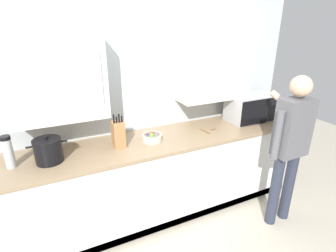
% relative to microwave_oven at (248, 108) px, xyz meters
% --- Properties ---
extents(ground_plane, '(9.27, 9.27, 0.00)m').
position_rel_microwave_oven_xyz_m(ground_plane, '(-1.30, -0.72, -1.09)').
color(ground_plane, '#B7AD99').
extents(back_wall_tiled, '(3.94, 0.44, 2.70)m').
position_rel_microwave_oven_xyz_m(back_wall_tiled, '(-1.30, 0.29, 0.35)').
color(back_wall_tiled, '#B2BCC1').
rests_on(back_wall_tiled, ground_plane).
extents(counter_unit, '(3.46, 0.70, 0.92)m').
position_rel_microwave_oven_xyz_m(counter_unit, '(-1.30, -0.04, -0.63)').
color(counter_unit, white).
rests_on(counter_unit, ground_plane).
extents(microwave_oven, '(0.54, 0.37, 0.33)m').
position_rel_microwave_oven_xyz_m(microwave_oven, '(0.00, 0.00, 0.00)').
color(microwave_oven, '#B7BABF').
rests_on(microwave_oven, counter_unit).
extents(stock_pot, '(0.34, 0.24, 0.25)m').
position_rel_microwave_oven_xyz_m(stock_pot, '(-2.31, -0.07, -0.05)').
color(stock_pot, black).
rests_on(stock_pot, counter_unit).
extents(fruit_bowl, '(0.21, 0.21, 0.10)m').
position_rel_microwave_oven_xyz_m(fruit_bowl, '(-1.32, -0.05, -0.12)').
color(fruit_bowl, beige).
rests_on(fruit_bowl, counter_unit).
extents(knife_block, '(0.11, 0.15, 0.35)m').
position_rel_microwave_oven_xyz_m(knife_block, '(-1.67, -0.03, -0.03)').
color(knife_block, '#A37547').
rests_on(knife_block, counter_unit).
extents(wooden_spoon, '(0.17, 0.18, 0.02)m').
position_rel_microwave_oven_xyz_m(wooden_spoon, '(-0.62, -0.07, -0.15)').
color(wooden_spoon, brown).
rests_on(wooden_spoon, counter_unit).
extents(thermos_flask, '(0.08, 0.08, 0.29)m').
position_rel_microwave_oven_xyz_m(thermos_flask, '(-2.62, -0.04, -0.02)').
color(thermos_flask, '#B7BABF').
rests_on(thermos_flask, counter_unit).
extents(person_figure, '(0.44, 0.56, 1.63)m').
position_rel_microwave_oven_xyz_m(person_figure, '(-0.11, -0.76, -0.11)').
color(person_figure, '#282D3D').
rests_on(person_figure, ground_plane).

